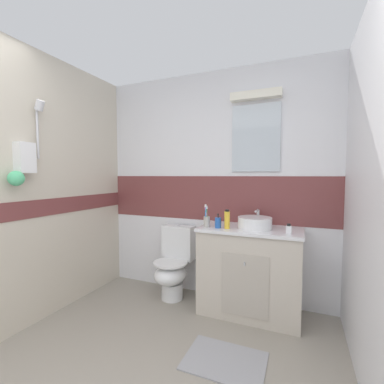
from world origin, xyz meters
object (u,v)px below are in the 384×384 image
at_px(toilet, 174,265).
at_px(shampoo_bottle_tall, 227,220).
at_px(perfume_flask_small, 289,229).
at_px(sink_basin, 255,222).
at_px(soap_dispenser, 218,223).
at_px(toothbrush_cup, 207,220).

bearing_deg(toilet, shampoo_bottle_tall, -11.90).
relative_size(perfume_flask_small, shampoo_bottle_tall, 0.49).
height_order(sink_basin, soap_dispenser, sink_basin).
xyz_separation_m(toothbrush_cup, perfume_flask_small, (0.76, -0.02, -0.02)).
height_order(sink_basin, perfume_flask_small, sink_basin).
distance_m(soap_dispenser, shampoo_bottle_tall, 0.10).
xyz_separation_m(toothbrush_cup, shampoo_bottle_tall, (0.21, -0.00, 0.02)).
relative_size(toothbrush_cup, perfume_flask_small, 2.48).
height_order(toilet, toothbrush_cup, toothbrush_cup).
relative_size(toilet, soap_dispenser, 5.63).
distance_m(toilet, perfume_flask_small, 1.32).
height_order(sink_basin, shampoo_bottle_tall, shampoo_bottle_tall).
distance_m(toilet, shampoo_bottle_tall, 0.87).
xyz_separation_m(toilet, shampoo_bottle_tall, (0.64, -0.14, 0.57)).
relative_size(sink_basin, shampoo_bottle_tall, 1.99).
relative_size(soap_dispenser, shampoo_bottle_tall, 0.77).
distance_m(toilet, toothbrush_cup, 0.71).
xyz_separation_m(sink_basin, toothbrush_cup, (-0.45, -0.11, 0.01)).
height_order(toilet, perfume_flask_small, perfume_flask_small).
bearing_deg(sink_basin, shampoo_bottle_tall, -154.51).
bearing_deg(soap_dispenser, perfume_flask_small, -1.03).
distance_m(sink_basin, perfume_flask_small, 0.34).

